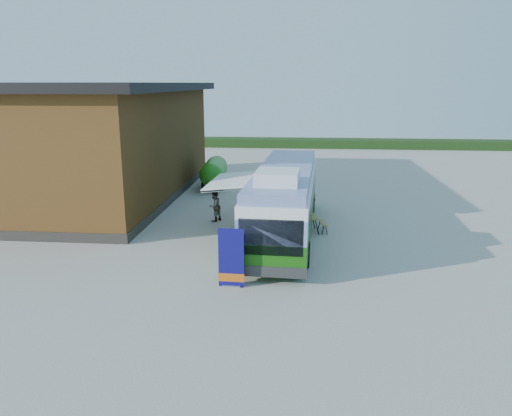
# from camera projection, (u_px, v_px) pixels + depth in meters

# --- Properties ---
(ground) EXTENTS (100.00, 100.00, 0.00)m
(ground) POSITION_uv_depth(u_px,v_px,m) (263.00, 248.00, 23.24)
(ground) COLOR #BCB7AD
(ground) RESTS_ON ground
(barn) EXTENTS (9.60, 21.20, 7.50)m
(barn) POSITION_uv_depth(u_px,v_px,m) (116.00, 144.00, 32.94)
(barn) COLOR brown
(barn) RESTS_ON ground
(hedge) EXTENTS (40.00, 3.00, 1.00)m
(hedge) POSITION_uv_depth(u_px,v_px,m) (354.00, 143.00, 59.13)
(hedge) COLOR #264419
(hedge) RESTS_ON ground
(bus) EXTENTS (3.38, 13.16, 4.01)m
(bus) POSITION_uv_depth(u_px,v_px,m) (285.00, 199.00, 24.66)
(bus) COLOR #216811
(bus) RESTS_ON ground
(awning) EXTENTS (2.99, 4.58, 0.53)m
(awning) POSITION_uv_depth(u_px,v_px,m) (242.00, 179.00, 24.37)
(awning) COLOR white
(awning) RESTS_ON ground
(banner) EXTENTS (1.00, 0.21, 2.29)m
(banner) POSITION_uv_depth(u_px,v_px,m) (231.00, 263.00, 18.61)
(banner) COLOR #0F0D65
(banner) RESTS_ON ground
(picnic_table) EXTENTS (1.64, 1.50, 0.84)m
(picnic_table) POSITION_uv_depth(u_px,v_px,m) (311.00, 220.00, 25.65)
(picnic_table) COLOR tan
(picnic_table) RESTS_ON ground
(person_a) EXTENTS (0.86, 0.73, 1.99)m
(person_a) POSITION_uv_depth(u_px,v_px,m) (255.00, 214.00, 25.41)
(person_a) COLOR #999999
(person_a) RESTS_ON ground
(person_b) EXTENTS (0.98, 1.05, 1.71)m
(person_b) POSITION_uv_depth(u_px,v_px,m) (215.00, 206.00, 27.60)
(person_b) COLOR #999999
(person_b) RESTS_ON ground
(slurry_tanker) EXTENTS (1.86, 5.59, 2.06)m
(slurry_tanker) POSITION_uv_depth(u_px,v_px,m) (214.00, 171.00, 36.58)
(slurry_tanker) COLOR #228017
(slurry_tanker) RESTS_ON ground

